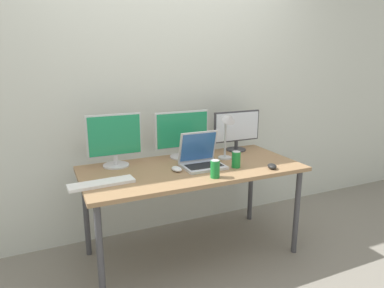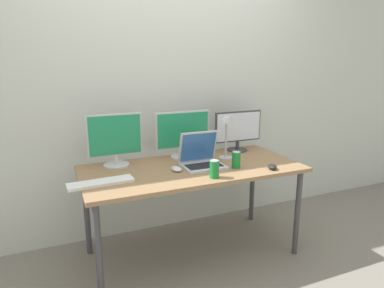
{
  "view_description": "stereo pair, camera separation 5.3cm",
  "coord_description": "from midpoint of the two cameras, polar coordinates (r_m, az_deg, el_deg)",
  "views": [
    {
      "loc": [
        -1.02,
        -2.28,
        1.55
      ],
      "look_at": [
        0.0,
        0.0,
        0.92
      ],
      "focal_mm": 32.0,
      "sensor_mm": 36.0,
      "label": 1
    },
    {
      "loc": [
        -0.97,
        -2.3,
        1.55
      ],
      "look_at": [
        0.0,
        0.0,
        0.92
      ],
      "focal_mm": 32.0,
      "sensor_mm": 36.0,
      "label": 2
    }
  ],
  "objects": [
    {
      "name": "monitor_left",
      "position": [
        2.66,
        -13.32,
        0.75
      ],
      "size": [
        0.41,
        0.2,
        0.4
      ],
      "color": "silver",
      "rests_on": "work_desk"
    },
    {
      "name": "keyboard_main",
      "position": [
        2.34,
        -15.48,
        -6.34
      ],
      "size": [
        0.44,
        0.15,
        0.02
      ],
      "primitive_type": "cube",
      "rotation": [
        0.0,
        0.0,
        0.06
      ],
      "color": "white",
      "rests_on": "work_desk"
    },
    {
      "name": "wall_back",
      "position": [
        3.06,
        -5.1,
        9.4
      ],
      "size": [
        7.0,
        0.08,
        2.6
      ],
      "primitive_type": "cube",
      "color": "silver",
      "rests_on": "ground"
    },
    {
      "name": "ground_plane",
      "position": [
        2.94,
        -0.54,
        -17.68
      ],
      "size": [
        16.0,
        16.0,
        0.0
      ],
      "primitive_type": "plane",
      "color": "gray"
    },
    {
      "name": "work_desk",
      "position": [
        2.65,
        -0.58,
        -5.07
      ],
      "size": [
        1.66,
        0.77,
        0.74
      ],
      "color": "#424247",
      "rests_on": "ground"
    },
    {
      "name": "mouse_by_laptop",
      "position": [
        2.53,
        -3.18,
        -4.17
      ],
      "size": [
        0.08,
        0.11,
        0.03
      ],
      "primitive_type": "ellipsoid",
      "rotation": [
        0.0,
        0.0,
        0.08
      ],
      "color": "silver",
      "rests_on": "work_desk"
    },
    {
      "name": "soda_can_by_laptop",
      "position": [
        2.61,
        6.79,
        -2.57
      ],
      "size": [
        0.07,
        0.07,
        0.13
      ],
      "color": "#197F33",
      "rests_on": "work_desk"
    },
    {
      "name": "mouse_by_keyboard",
      "position": [
        2.64,
        12.64,
        -3.64
      ],
      "size": [
        0.09,
        0.11,
        0.04
      ],
      "primitive_type": "ellipsoid",
      "rotation": [
        0.0,
        0.0,
        -0.3
      ],
      "color": "black",
      "rests_on": "work_desk"
    },
    {
      "name": "soda_can_near_keyboard",
      "position": [
        2.38,
        3.22,
        -4.18
      ],
      "size": [
        0.07,
        0.07,
        0.13
      ],
      "color": "#197F33",
      "rests_on": "work_desk"
    },
    {
      "name": "monitor_center",
      "position": [
        2.82,
        -2.18,
        1.76
      ],
      "size": [
        0.46,
        0.21,
        0.39
      ],
      "color": "silver",
      "rests_on": "work_desk"
    },
    {
      "name": "laptop_silver",
      "position": [
        2.62,
        0.94,
        -2.44
      ],
      "size": [
        0.31,
        0.26,
        0.27
      ],
      "color": "silver",
      "rests_on": "work_desk"
    },
    {
      "name": "desk_lamp",
      "position": [
        2.75,
        5.52,
        2.86
      ],
      "size": [
        0.11,
        0.18,
        0.41
      ],
      "color": "#B7B7BC",
      "rests_on": "work_desk"
    },
    {
      "name": "monitor_right",
      "position": [
        3.07,
        6.98,
        2.47
      ],
      "size": [
        0.45,
        0.18,
        0.36
      ],
      "color": "#38383D",
      "rests_on": "work_desk"
    }
  ]
}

